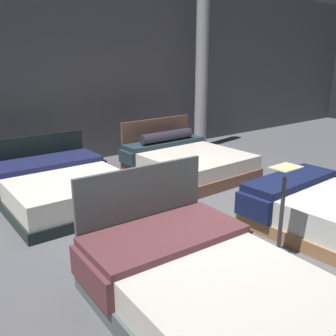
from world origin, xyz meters
name	(u,v)px	position (x,y,z in m)	size (l,w,h in m)	color
ground_plane	(195,221)	(0.00, 0.00, -0.01)	(18.00, 18.00, 0.02)	#5B5B60
showroom_back_wall	(72,70)	(0.00, 3.47, 1.75)	(18.00, 0.06, 3.50)	#47474C
bed_0	(202,286)	(-1.13, -1.35, 0.24)	(1.56, 2.06, 1.02)	#505B5B
bed_2	(61,186)	(-1.10, 1.62, 0.24)	(1.69, 1.96, 0.83)	black
bed_3	(186,161)	(1.16, 1.57, 0.23)	(1.73, 1.95, 0.87)	brown
price_sign	(280,227)	(0.00, -1.25, 0.39)	(0.28, 0.24, 1.01)	#3F3F44
support_pillar	(202,68)	(2.68, 2.88, 1.75)	(0.27, 0.27, 3.50)	#99999E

